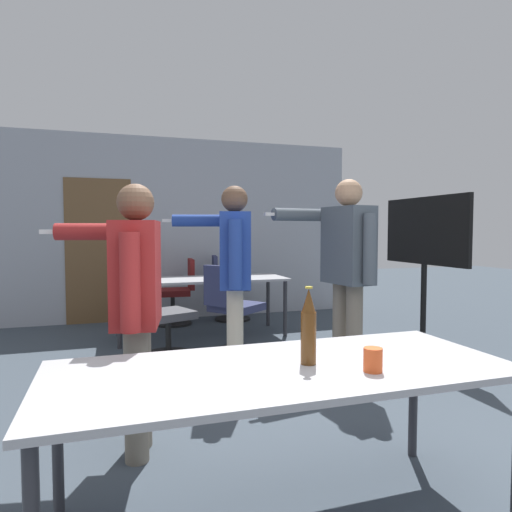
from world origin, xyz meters
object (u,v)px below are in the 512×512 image
at_px(tv_screen, 425,254).
at_px(person_far_watching, 134,294).
at_px(office_chair_side_rolled, 178,294).
at_px(office_chair_far_right, 227,290).
at_px(person_right_polo, 233,265).
at_px(person_near_casual, 346,260).
at_px(drink_cup, 373,360).
at_px(office_chair_mid_tucked, 161,318).
at_px(beer_bottle, 309,328).
at_px(office_chair_near_pushed, 233,312).

bearing_deg(tv_screen, person_far_watching, -67.00).
height_order(person_far_watching, office_chair_side_rolled, person_far_watching).
distance_m(office_chair_side_rolled, office_chair_far_right, 0.73).
bearing_deg(tv_screen, office_chair_far_right, -148.11).
relative_size(person_right_polo, office_chair_far_right, 1.80).
distance_m(tv_screen, person_near_casual, 1.28).
xyz_separation_m(office_chair_side_rolled, drink_cup, (0.14, -4.73, 0.35)).
bearing_deg(tv_screen, drink_cup, -41.87).
bearing_deg(office_chair_far_right, office_chair_mid_tucked, -24.61).
bearing_deg(person_far_watching, tv_screen, -56.74).
xyz_separation_m(person_right_polo, office_chair_far_right, (0.62, 2.65, -0.57)).
bearing_deg(beer_bottle, office_chair_near_pushed, 81.90).
distance_m(person_far_watching, beer_bottle, 1.13).
distance_m(tv_screen, drink_cup, 3.18).
xyz_separation_m(office_chair_side_rolled, office_chair_far_right, (0.73, 0.07, 0.02)).
distance_m(office_chair_mid_tucked, office_chair_side_rolled, 1.68).
bearing_deg(beer_bottle, office_chair_far_right, 80.09).
bearing_deg(person_near_casual, drink_cup, 145.81).
height_order(tv_screen, office_chair_side_rolled, tv_screen).
height_order(office_chair_mid_tucked, office_chair_near_pushed, office_chair_near_pushed).
height_order(person_right_polo, office_chair_side_rolled, person_right_polo).
bearing_deg(tv_screen, office_chair_side_rolled, -136.49).
height_order(person_near_casual, office_chair_mid_tucked, person_near_casual).
bearing_deg(drink_cup, person_right_polo, 90.84).
distance_m(person_right_polo, office_chair_side_rolled, 2.64).
xyz_separation_m(office_chair_mid_tucked, office_chair_side_rolled, (0.41, 1.63, 0.01)).
xyz_separation_m(tv_screen, person_right_polo, (-2.14, -0.20, -0.05)).
relative_size(person_right_polo, drink_cup, 16.73).
xyz_separation_m(person_far_watching, office_chair_near_pushed, (1.10, 1.90, -0.49)).
height_order(office_chair_side_rolled, office_chair_far_right, office_chair_far_right).
bearing_deg(office_chair_far_right, beer_bottle, -0.77).
relative_size(tv_screen, beer_bottle, 4.79).
bearing_deg(office_chair_mid_tucked, person_near_casual, 29.88).
height_order(tv_screen, beer_bottle, tv_screen).
distance_m(tv_screen, office_chair_side_rolled, 3.33).
relative_size(office_chair_side_rolled, drink_cup, 8.99).
bearing_deg(office_chair_side_rolled, office_chair_mid_tucked, 170.62).
distance_m(tv_screen, office_chair_near_pushed, 2.12).
relative_size(office_chair_near_pushed, office_chair_far_right, 1.01).
bearing_deg(office_chair_mid_tucked, person_far_watching, -30.90).
relative_size(office_chair_near_pushed, drink_cup, 9.41).
bearing_deg(office_chair_side_rolled, drink_cup, -173.64).
height_order(office_chair_side_rolled, office_chair_near_pushed, office_chair_near_pushed).
relative_size(person_far_watching, person_right_polo, 0.93).
xyz_separation_m(person_far_watching, office_chair_mid_tucked, (0.37, 2.02, -0.53)).
height_order(beer_bottle, drink_cup, beer_bottle).
distance_m(person_near_casual, person_right_polo, 0.99).
distance_m(person_right_polo, beer_bottle, 1.98).
bearing_deg(beer_bottle, office_chair_mid_tucked, 96.56).
bearing_deg(person_right_polo, beer_bottle, -171.49).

